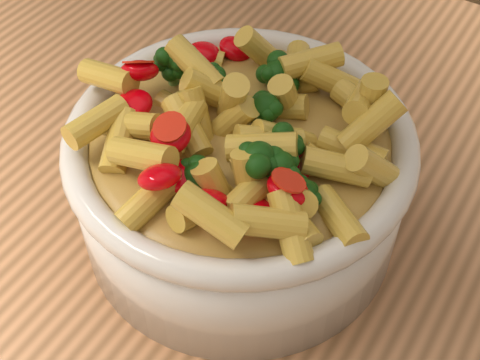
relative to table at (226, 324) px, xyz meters
The scene contains 3 objects.
table is the anchor object (origin of this frame).
serving_bowl 0.15m from the table, 96.48° to the left, with size 0.23×0.23×0.10m.
pasta_salad 0.21m from the table, 96.48° to the left, with size 0.18×0.18×0.04m.
Camera 1 is at (0.16, -0.23, 1.29)m, focal length 50.00 mm.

